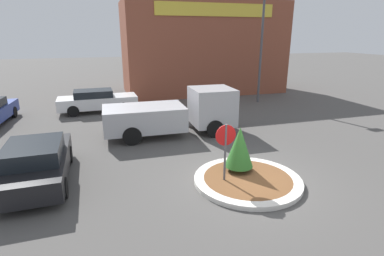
{
  "coord_description": "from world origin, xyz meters",
  "views": [
    {
      "loc": [
        -4.27,
        -7.89,
        4.6
      ],
      "look_at": [
        -1.04,
        2.82,
        1.1
      ],
      "focal_mm": 28.0,
      "sensor_mm": 36.0,
      "label": 1
    }
  ],
  "objects_px": {
    "parked_sedan_white": "(97,100)",
    "light_pole": "(262,42)",
    "stop_sign": "(225,144)",
    "parked_sedan_black": "(36,162)",
    "utility_truck": "(176,113)"
  },
  "relations": [
    {
      "from": "utility_truck",
      "to": "parked_sedan_white",
      "type": "xyz_separation_m",
      "value": [
        -3.61,
        5.63,
        -0.33
      ]
    },
    {
      "from": "parked_sedan_white",
      "to": "light_pole",
      "type": "xyz_separation_m",
      "value": [
        10.96,
        -0.28,
        3.39
      ]
    },
    {
      "from": "stop_sign",
      "to": "parked_sedan_white",
      "type": "bearing_deg",
      "value": 109.28
    },
    {
      "from": "stop_sign",
      "to": "utility_truck",
      "type": "distance_m",
      "value": 5.43
    },
    {
      "from": "stop_sign",
      "to": "parked_sedan_white",
      "type": "height_order",
      "value": "stop_sign"
    },
    {
      "from": "stop_sign",
      "to": "parked_sedan_black",
      "type": "bearing_deg",
      "value": 162.12
    },
    {
      "from": "parked_sedan_black",
      "to": "light_pole",
      "type": "distance_m",
      "value": 15.98
    },
    {
      "from": "parked_sedan_white",
      "to": "light_pole",
      "type": "distance_m",
      "value": 11.47
    },
    {
      "from": "light_pole",
      "to": "parked_sedan_black",
      "type": "bearing_deg",
      "value": -145.15
    },
    {
      "from": "parked_sedan_white",
      "to": "light_pole",
      "type": "height_order",
      "value": "light_pole"
    },
    {
      "from": "parked_sedan_black",
      "to": "parked_sedan_white",
      "type": "xyz_separation_m",
      "value": [
        1.85,
        9.2,
        0.01
      ]
    },
    {
      "from": "parked_sedan_white",
      "to": "parked_sedan_black",
      "type": "bearing_deg",
      "value": -103.45
    },
    {
      "from": "utility_truck",
      "to": "parked_sedan_black",
      "type": "xyz_separation_m",
      "value": [
        -5.47,
        -3.57,
        -0.34
      ]
    },
    {
      "from": "parked_sedan_black",
      "to": "light_pole",
      "type": "bearing_deg",
      "value": -56.62
    },
    {
      "from": "parked_sedan_black",
      "to": "light_pole",
      "type": "relative_size",
      "value": 0.62
    }
  ]
}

